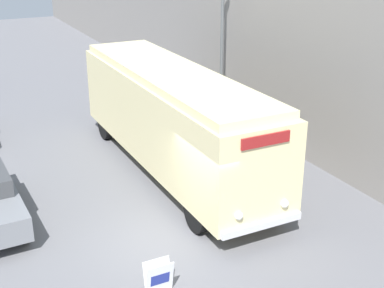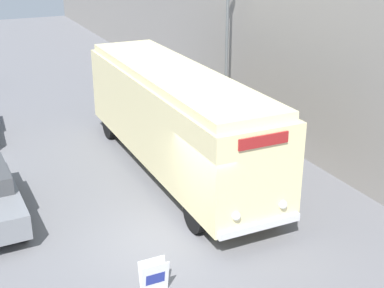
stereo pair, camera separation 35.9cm
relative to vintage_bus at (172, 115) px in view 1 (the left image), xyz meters
name	(u,v)px [view 1 (the left image)]	position (x,y,z in m)	size (l,w,h in m)	color
ground_plane	(172,244)	(-1.93, -4.08, -1.93)	(80.00, 80.00, 0.00)	slate
building_wall_right	(211,31)	(4.64, 5.92, 1.39)	(0.30, 60.00, 6.64)	gray
vintage_bus	(172,115)	(0.00, 0.00, 0.00)	(2.45, 10.55, 3.40)	black
sign_board	(159,278)	(-3.02, -5.76, -1.54)	(0.63, 0.31, 0.81)	gray
streetlamp	(222,26)	(3.79, 3.48, 2.05)	(0.36, 0.36, 6.10)	#595E60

